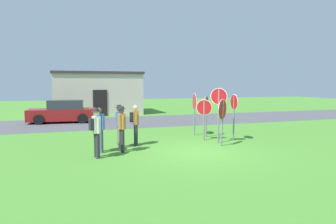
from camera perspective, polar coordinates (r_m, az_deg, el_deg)
name	(u,v)px	position (r m, az deg, el deg)	size (l,w,h in m)	color
ground_plane	(196,153)	(11.56, 5.33, -7.58)	(80.00, 80.00, 0.00)	#47842D
street_asphalt	(138,121)	(20.98, -5.72, -1.75)	(60.00, 6.40, 0.01)	#4C4C51
building_background	(97,93)	(27.21, -13.21, 3.52)	(7.27, 5.38, 3.57)	beige
parked_car_on_street	(63,112)	(21.51, -19.11, -0.01)	(4.43, 2.27, 1.51)	maroon
stop_sign_center_cluster	(222,114)	(12.69, 10.17, -0.39)	(0.70, 0.59, 1.96)	slate
stop_sign_tallest	(206,110)	(14.76, 7.23, 0.40)	(0.42, 0.45, 1.99)	slate
stop_sign_leaning_left	(194,106)	(15.21, 5.00, 1.06)	(0.19, 0.86, 2.12)	slate
stop_sign_far_back	(204,113)	(13.85, 6.78, -0.15)	(0.62, 0.38, 1.87)	slate
stop_sign_rear_left	(219,106)	(13.28, 9.50, 1.17)	(0.61, 0.41, 2.40)	slate
stop_sign_leaning_right	(234,109)	(14.09, 12.28, 0.56)	(0.08, 0.73, 2.11)	slate
person_in_teal	(96,129)	(10.80, -13.38, -3.17)	(0.42, 0.56, 1.74)	#2D2D33
person_with_sunhat	(122,126)	(11.57, -8.69, -2.65)	(0.32, 0.57, 1.74)	#2D2D33
person_on_left	(119,123)	(12.38, -9.14, -2.14)	(0.32, 0.57, 1.74)	#7A6B56
person_near_signs	(135,122)	(12.79, -6.19, -1.87)	(0.38, 0.57, 1.69)	#2D2D33
person_in_dark_shirt	(99,127)	(11.63, -12.87, -2.70)	(0.46, 0.50, 1.69)	#4C5670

